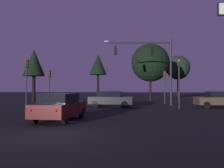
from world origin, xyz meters
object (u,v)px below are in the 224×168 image
at_px(tree_right_cluster, 98,65).
at_px(traffic_light_median, 179,71).
at_px(traffic_light_corner_left, 165,81).
at_px(car_crossing_left, 218,99).
at_px(tree_behind_sign, 178,68).
at_px(traffic_light_far_side, 26,73).
at_px(car_nearside_lane, 60,106).
at_px(traffic_signal_mast_arm, 151,59).
at_px(traffic_light_corner_right, 49,80).
at_px(car_crossing_right, 111,99).
at_px(tree_left_far, 34,63).
at_px(tree_center_horizon, 150,63).

bearing_deg(tree_right_cluster, traffic_light_median, -65.36).
height_order(traffic_light_corner_left, tree_right_cluster, tree_right_cluster).
height_order(car_crossing_left, tree_behind_sign, tree_behind_sign).
relative_size(traffic_light_far_side, car_nearside_lane, 1.01).
height_order(traffic_signal_mast_arm, traffic_light_corner_right, traffic_signal_mast_arm).
height_order(car_crossing_right, tree_left_far, tree_left_far).
height_order(traffic_light_corner_right, car_nearside_lane, traffic_light_corner_right).
bearing_deg(tree_center_horizon, traffic_light_corner_left, -81.09).
relative_size(tree_center_horizon, tree_right_cluster, 0.99).
distance_m(car_crossing_left, tree_center_horizon, 14.39).
xyz_separation_m(traffic_light_corner_left, tree_left_far, (-17.43, 4.94, 2.64)).
bearing_deg(tree_center_horizon, traffic_light_median, -82.68).
bearing_deg(tree_right_cluster, tree_center_horizon, -48.19).
height_order(traffic_light_corner_right, traffic_light_median, traffic_light_median).
distance_m(car_nearside_lane, tree_right_cluster, 33.33).
height_order(traffic_signal_mast_arm, tree_center_horizon, tree_center_horizon).
distance_m(traffic_light_corner_left, tree_right_cluster, 20.88).
distance_m(traffic_light_corner_right, tree_left_far, 8.03).
height_order(car_crossing_right, tree_center_horizon, tree_center_horizon).
bearing_deg(tree_right_cluster, car_crossing_left, -57.41).
bearing_deg(traffic_light_far_side, car_crossing_left, 4.49).
distance_m(traffic_signal_mast_arm, car_crossing_right, 6.20).
relative_size(traffic_light_corner_right, traffic_light_far_side, 0.87).
height_order(traffic_light_corner_right, tree_center_horizon, tree_center_horizon).
distance_m(traffic_signal_mast_arm, tree_right_cluster, 22.13).
height_order(traffic_light_far_side, tree_center_horizon, tree_center_horizon).
bearing_deg(traffic_light_median, car_nearside_lane, -131.67).
distance_m(car_nearside_lane, tree_behind_sign, 35.53).
height_order(traffic_light_corner_left, tree_behind_sign, tree_behind_sign).
distance_m(tree_center_horizon, tree_right_cluster, 13.81).
distance_m(car_crossing_right, tree_left_far, 16.08).
relative_size(tree_behind_sign, tree_right_cluster, 0.95).
distance_m(tree_left_far, tree_center_horizon, 16.45).
height_order(tree_behind_sign, tree_left_far, tree_behind_sign).
distance_m(traffic_light_median, car_crossing_right, 6.74).
relative_size(traffic_light_corner_left, traffic_light_corner_right, 0.95).
bearing_deg(traffic_light_corner_right, tree_left_far, 125.79).
relative_size(traffic_signal_mast_arm, traffic_light_corner_right, 1.79).
bearing_deg(car_nearside_lane, traffic_light_far_side, 124.49).
bearing_deg(traffic_light_corner_left, car_nearside_lane, -116.21).
xyz_separation_m(tree_left_far, tree_center_horizon, (16.25, 2.55, 0.17)).
bearing_deg(car_crossing_left, traffic_light_median, -164.02).
bearing_deg(tree_center_horizon, tree_left_far, -171.07).
bearing_deg(tree_center_horizon, traffic_light_corner_right, -143.46).
bearing_deg(car_nearside_lane, tree_left_far, 116.77).
bearing_deg(car_nearside_lane, traffic_light_median, 48.33).
xyz_separation_m(traffic_signal_mast_arm, car_crossing_right, (-3.96, -2.47, -4.08)).
height_order(car_nearside_lane, tree_right_cluster, tree_right_cluster).
xyz_separation_m(traffic_light_far_side, tree_left_far, (-4.15, 11.33, 2.11)).
bearing_deg(tree_left_far, traffic_light_corner_left, -15.81).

